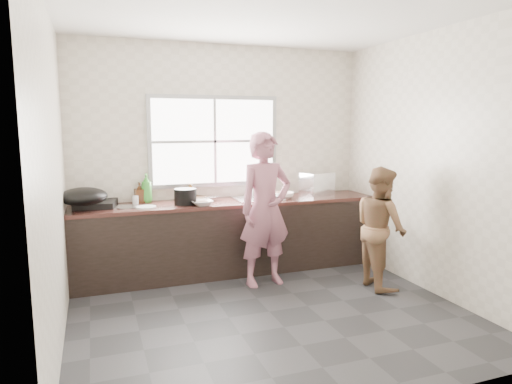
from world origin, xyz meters
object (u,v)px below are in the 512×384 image
object	(u,v)px
wok	(83,196)
pot_lid_left	(127,207)
bowl_held	(271,197)
plate_food	(146,207)
burner	(96,204)
cutting_board	(193,200)
dish_rack	(317,184)
woman	(265,214)
bottle_green	(146,188)
bottle_brown_short	(191,193)
person_side	(381,227)
bottle_brown_tall	(139,193)
glass_jar	(135,200)
pot_lid_right	(117,207)
bowl_crabs	(284,196)
black_pot	(185,197)
bowl_mince	(202,203)

from	to	relation	value
wok	pot_lid_left	bearing A→B (deg)	5.50
bowl_held	plate_food	distance (m)	1.49
bowl_held	burner	xyz separation A→B (m)	(-2.00, 0.20, 0.00)
cutting_board	dish_rack	size ratio (longest dim) A/B	1.12
plate_food	woman	bearing A→B (deg)	-18.40
bottle_green	bottle_brown_short	bearing A→B (deg)	0.00
dish_rack	person_side	bearing A→B (deg)	-96.69
bottle_green	dish_rack	bearing A→B (deg)	-5.16
bowl_held	bottle_brown_tall	size ratio (longest dim) A/B	0.82
glass_jar	pot_lid_right	world-z (taller)	glass_jar
bottle_green	bottle_brown_tall	distance (m)	0.10
woman	bottle_brown_short	xyz separation A→B (m)	(-0.66, 0.78, 0.16)
bowl_held	bottle_brown_tall	bearing A→B (deg)	168.66
pot_lid_left	bottle_brown_short	bearing A→B (deg)	20.07
bowl_held	bowl_crabs	bearing A→B (deg)	3.62
bowl_crabs	dish_rack	bearing A→B (deg)	11.56
bowl_crabs	bottle_brown_short	world-z (taller)	bottle_brown_short
glass_jar	burner	bearing A→B (deg)	-178.56
person_side	dish_rack	size ratio (longest dim) A/B	3.43
bottle_brown_tall	pot_lid_right	world-z (taller)	bottle_brown_tall
person_side	pot_lid_right	bearing A→B (deg)	73.62
woman	bottle_brown_short	size ratio (longest dim) A/B	9.38
burner	pot_lid_right	size ratio (longest dim) A/B	1.83
person_side	bowl_crabs	world-z (taller)	person_side
black_pot	bottle_green	size ratio (longest dim) A/B	0.74
woman	person_side	xyz separation A→B (m)	(1.14, -0.49, -0.13)
plate_food	dish_rack	world-z (taller)	dish_rack
glass_jar	pot_lid_right	bearing A→B (deg)	-146.40
plate_food	bottle_brown_short	bearing A→B (deg)	33.43
bottle_green	burner	size ratio (longest dim) A/B	0.80
bowl_held	dish_rack	world-z (taller)	dish_rack
bowl_mince	pot_lid_right	world-z (taller)	bowl_mince
black_pot	bottle_brown_tall	bearing A→B (deg)	147.59
bowl_crabs	bowl_held	world-z (taller)	bowl_crabs
person_side	woman	bearing A→B (deg)	71.87
bottle_brown_tall	black_pot	bearing A→B (deg)	-32.41
bowl_crabs	pot_lid_right	xyz separation A→B (m)	(-1.94, 0.07, -0.03)
bowl_crabs	cutting_board	bearing A→B (deg)	171.49
bowl_mince	glass_jar	bearing A→B (deg)	153.29
cutting_board	bottle_green	distance (m)	0.55
bottle_brown_short	wok	xyz separation A→B (m)	(-1.20, -0.32, 0.07)
bottle_green	pot_lid_left	size ratio (longest dim) A/B	1.31
woman	bowl_mince	bearing A→B (deg)	144.22
wok	pot_lid_right	size ratio (longest dim) A/B	2.14
bowl_crabs	wok	xyz separation A→B (m)	(-2.28, -0.03, 0.12)
cutting_board	bowl_crabs	distance (m)	1.10
bottle_green	burner	world-z (taller)	bottle_green
woman	dish_rack	world-z (taller)	woman
pot_lid_right	cutting_board	bearing A→B (deg)	6.49
person_side	cutting_board	bearing A→B (deg)	62.73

